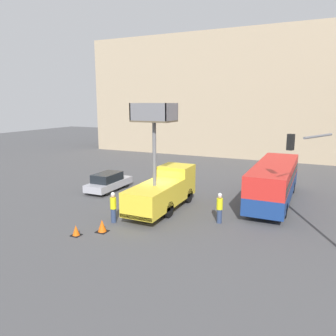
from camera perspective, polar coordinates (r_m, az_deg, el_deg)
The scene contains 10 objects.
ground_plane at distance 23.28m, azimuth -1.72°, elevation -6.99°, with size 120.00×120.00×0.00m, color #4C4C4F.
building_backdrop_far at distance 48.51m, azimuth 13.35°, elevation 12.13°, with size 44.00×10.00×16.45m.
utility_truck at distance 22.56m, azimuth -0.80°, elevation -3.43°, with size 2.51×7.12×7.29m.
city_bus at distance 25.49m, azimuth 17.99°, elevation -1.92°, with size 2.58×10.54×2.92m.
traffic_light_pole at distance 18.70m, azimuth 25.46°, elevation -0.03°, with size 3.06×2.81×5.93m.
road_worker_near_truck at distance 20.61m, azimuth -9.50°, elevation -6.74°, with size 0.38×0.38×1.94m.
road_worker_directing at distance 20.50m, azimuth 8.96°, elevation -6.87°, with size 0.38×0.38×1.91m.
traffic_cone_near_truck at distance 19.33m, azimuth -15.73°, elevation -10.47°, with size 0.53×0.53×0.61m.
traffic_cone_mid_road at distance 19.48m, azimuth -11.41°, elevation -9.90°, with size 0.64×0.64×0.73m.
parked_car_curbside at distance 28.01m, azimuth -10.34°, elevation -2.36°, with size 1.80×4.65×1.54m.
Camera 1 is at (9.91, -19.75, 7.34)m, focal length 35.00 mm.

